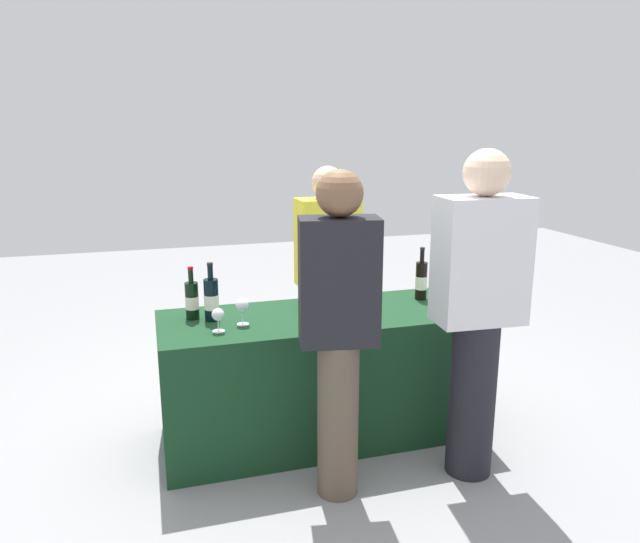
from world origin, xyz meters
TOP-DOWN VIEW (x-y plane):
  - ground_plane at (0.00, 0.00)m, footprint 12.00×12.00m
  - tasting_table at (0.00, 0.00)m, footprint 1.81×0.68m
  - wine_bottle_0 at (-0.70, 0.12)m, footprint 0.07×0.07m
  - wine_bottle_1 at (-0.60, 0.06)m, footprint 0.08×0.08m
  - wine_bottle_2 at (-0.06, 0.13)m, footprint 0.07×0.07m
  - wine_bottle_3 at (0.69, 0.12)m, footprint 0.07×0.07m
  - wine_glass_0 at (-0.59, -0.14)m, footprint 0.07×0.07m
  - wine_glass_1 at (-0.45, -0.06)m, footprint 0.07×0.07m
  - wine_glass_2 at (-0.12, -0.18)m, footprint 0.06×0.06m
  - wine_glass_3 at (0.14, -0.14)m, footprint 0.07×0.07m
  - server_pouring at (0.22, 0.56)m, footprint 0.41×0.24m
  - guest_0 at (-0.08, -0.58)m, footprint 0.40×0.27m
  - guest_1 at (0.65, -0.60)m, footprint 0.45×0.27m

SIDE VIEW (x-z plane):
  - ground_plane at x=0.00m, z-range 0.00..0.00m
  - tasting_table at x=0.00m, z-range 0.00..0.75m
  - server_pouring at x=0.22m, z-range 0.06..1.61m
  - wine_glass_0 at x=-0.59m, z-range 0.78..0.90m
  - wine_glass_2 at x=-0.12m, z-range 0.78..0.92m
  - wine_glass_3 at x=0.14m, z-range 0.78..0.93m
  - wine_glass_1 at x=-0.45m, z-range 0.78..0.93m
  - wine_bottle_0 at x=-0.70m, z-range 0.71..1.01m
  - wine_bottle_3 at x=0.69m, z-range 0.71..1.04m
  - wine_bottle_1 at x=-0.60m, z-range 0.71..1.04m
  - wine_bottle_2 at x=-0.06m, z-range 0.71..1.04m
  - guest_0 at x=-0.08m, z-range 0.08..1.69m
  - guest_1 at x=0.65m, z-range 0.06..1.76m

